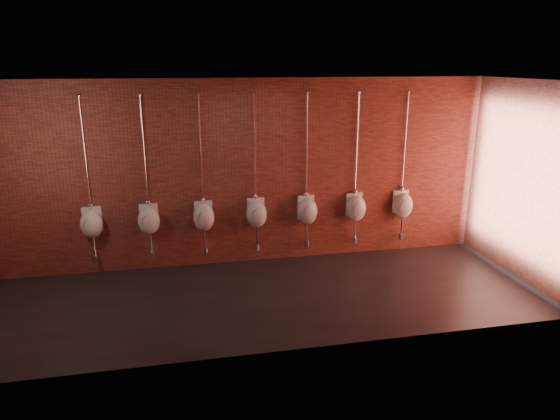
# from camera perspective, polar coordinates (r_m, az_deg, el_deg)

# --- Properties ---
(ground) EXTENTS (8.50, 8.50, 0.00)m
(ground) POSITION_cam_1_polar(r_m,az_deg,el_deg) (7.74, -1.78, -9.91)
(ground) COLOR black
(ground) RESTS_ON ground
(room_shell) EXTENTS (8.54, 3.04, 3.22)m
(room_shell) POSITION_cam_1_polar(r_m,az_deg,el_deg) (7.07, -1.92, 4.83)
(room_shell) COLOR black
(room_shell) RESTS_ON ground
(urinal_0) EXTENTS (0.39, 0.35, 2.71)m
(urinal_0) POSITION_cam_1_polar(r_m,az_deg,el_deg) (8.71, -20.74, -1.40)
(urinal_0) COLOR white
(urinal_0) RESTS_ON ground
(urinal_1) EXTENTS (0.39, 0.35, 2.71)m
(urinal_1) POSITION_cam_1_polar(r_m,az_deg,el_deg) (8.60, -14.76, -1.07)
(urinal_1) COLOR white
(urinal_1) RESTS_ON ground
(urinal_2) EXTENTS (0.39, 0.35, 2.71)m
(urinal_2) POSITION_cam_1_polar(r_m,az_deg,el_deg) (8.59, -8.71, -0.72)
(urinal_2) COLOR white
(urinal_2) RESTS_ON ground
(urinal_3) EXTENTS (0.39, 0.35, 2.71)m
(urinal_3) POSITION_cam_1_polar(r_m,az_deg,el_deg) (8.67, -2.70, -0.37)
(urinal_3) COLOR white
(urinal_3) RESTS_ON ground
(urinal_4) EXTENTS (0.39, 0.35, 2.71)m
(urinal_4) POSITION_cam_1_polar(r_m,az_deg,el_deg) (8.85, 3.13, -0.03)
(urinal_4) COLOR white
(urinal_4) RESTS_ON ground
(urinal_5) EXTENTS (0.39, 0.35, 2.71)m
(urinal_5) POSITION_cam_1_polar(r_m,az_deg,el_deg) (9.12, 8.67, 0.30)
(urinal_5) COLOR white
(urinal_5) RESTS_ON ground
(urinal_6) EXTENTS (0.39, 0.35, 2.71)m
(urinal_6) POSITION_cam_1_polar(r_m,az_deg,el_deg) (9.46, 13.85, 0.61)
(urinal_6) COLOR white
(urinal_6) RESTS_ON ground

